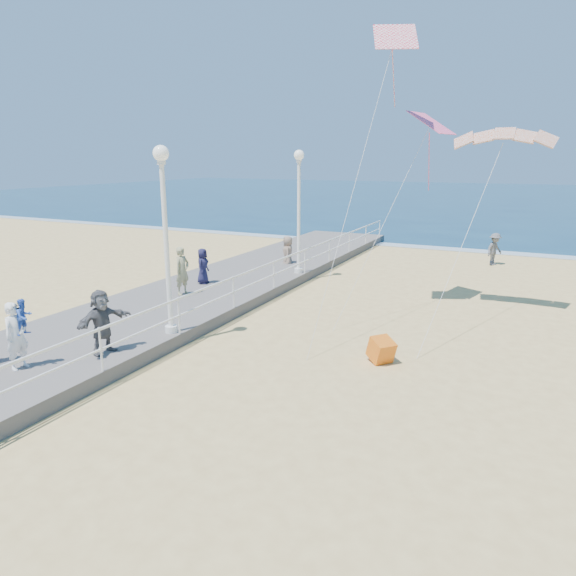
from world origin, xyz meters
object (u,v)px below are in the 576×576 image
at_px(lamp_post_mid, 165,221).
at_px(spectator_4, 203,266).
at_px(woman_holding_toddler, 16,336).
at_px(box_kite, 381,352).
at_px(spectator_5, 102,322).
at_px(beach_walker_a, 495,249).
at_px(spectator_6, 182,271).
at_px(lamp_post_far, 299,199).
at_px(toddler_held, 24,317).
at_px(beach_walker_c, 288,254).

relative_size(lamp_post_mid, spectator_4, 3.68).
bearing_deg(woman_holding_toddler, box_kite, -56.50).
height_order(spectator_4, spectator_5, spectator_5).
bearing_deg(woman_holding_toddler, spectator_4, 5.90).
xyz_separation_m(beach_walker_a, box_kite, (-1.65, -15.31, -0.53)).
xyz_separation_m(spectator_6, beach_walker_a, (9.93, 12.98, -0.47)).
xyz_separation_m(woman_holding_toddler, box_kite, (7.58, 5.11, -0.93)).
relative_size(lamp_post_mid, spectator_6, 2.96).
bearing_deg(lamp_post_mid, spectator_5, -104.87).
distance_m(spectator_5, beach_walker_a, 20.46).
height_order(woman_holding_toddler, spectator_5, spectator_5).
relative_size(woman_holding_toddler, spectator_5, 0.97).
distance_m(spectator_4, beach_walker_a, 15.19).
height_order(lamp_post_far, spectator_6, lamp_post_far).
bearing_deg(lamp_post_mid, toddler_held, -112.49).
relative_size(lamp_post_mid, box_kite, 8.87).
height_order(spectator_4, box_kite, spectator_4).
relative_size(toddler_held, spectator_4, 0.61).
bearing_deg(lamp_post_mid, lamp_post_far, 90.00).
xyz_separation_m(toddler_held, beach_walker_c, (0.11, 14.35, -0.83)).
xyz_separation_m(woman_holding_toddler, spectator_5, (1.08, 1.66, 0.02)).
bearing_deg(box_kite, spectator_6, 114.47).
relative_size(spectator_4, beach_walker_a, 0.87).
relative_size(lamp_post_mid, spectator_5, 3.11).
xyz_separation_m(woman_holding_toddler, beach_walker_a, (9.22, 20.42, -0.40)).
relative_size(spectator_5, beach_walker_c, 1.00).
distance_m(woman_holding_toddler, box_kite, 9.19).
distance_m(spectator_6, beach_walker_a, 16.35).
xyz_separation_m(lamp_post_far, woman_holding_toddler, (-1.64, -12.74, -2.43)).
bearing_deg(spectator_5, toddler_held, 157.47).
bearing_deg(box_kite, spectator_5, 158.14).
bearing_deg(lamp_post_mid, beach_walker_a, 65.54).
relative_size(spectator_6, beach_walker_a, 1.08).
bearing_deg(box_kite, beach_walker_c, 78.08).
height_order(lamp_post_mid, lamp_post_far, same).
xyz_separation_m(toddler_held, beach_walker_a, (9.07, 20.27, -0.86)).
distance_m(spectator_6, beach_walker_c, 7.14).
bearing_deg(lamp_post_mid, beach_walker_c, 97.29).
bearing_deg(toddler_held, woman_holding_toddler, 134.50).
xyz_separation_m(spectator_5, box_kite, (6.50, 3.46, -0.95)).
bearing_deg(beach_walker_a, beach_walker_c, 152.94).
bearing_deg(beach_walker_a, lamp_post_mid, -174.97).
height_order(toddler_held, spectator_6, spectator_6).
bearing_deg(woman_holding_toddler, beach_walker_a, -24.81).
xyz_separation_m(woman_holding_toddler, beach_walker_c, (0.26, 14.50, -0.37)).
height_order(spectator_4, beach_walker_c, spectator_4).
height_order(lamp_post_far, spectator_4, lamp_post_far).
bearing_deg(beach_walker_a, toddler_held, -174.62).
bearing_deg(lamp_post_far, toddler_held, -96.73).
xyz_separation_m(spectator_4, spectator_5, (2.12, -7.56, 0.13)).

